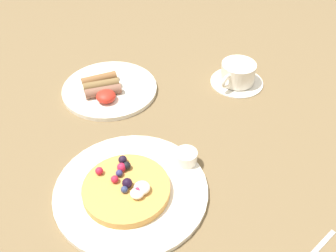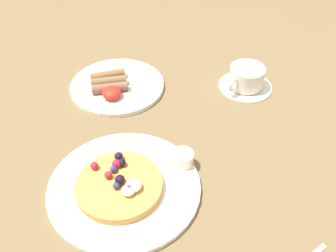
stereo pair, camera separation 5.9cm
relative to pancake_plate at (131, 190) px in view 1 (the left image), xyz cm
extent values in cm
cube|color=brown|center=(5.94, 13.43, -2.04)|extent=(156.47, 156.05, 3.00)
cylinder|color=white|center=(0.00, 0.00, 0.00)|extent=(29.58, 29.58, 1.07)
cylinder|color=gold|center=(-0.79, -0.75, 1.37)|extent=(16.63, 16.63, 1.67)
sphere|color=#C52542|center=(1.69, -2.52, 3.07)|extent=(1.72, 1.72, 1.72)
sphere|color=red|center=(-2.90, 0.45, 2.94)|extent=(1.47, 1.47, 1.47)
sphere|color=black|center=(-1.63, 5.26, 3.06)|extent=(1.71, 1.71, 1.71)
sphere|color=black|center=(-0.80, 3.70, 3.02)|extent=(1.62, 1.62, 1.62)
sphere|color=navy|center=(-2.14, 1.94, 2.90)|extent=(1.37, 1.37, 1.37)
sphere|color=red|center=(-1.76, 3.28, 3.08)|extent=(1.74, 1.74, 1.74)
sphere|color=black|center=(-0.49, -0.75, 3.17)|extent=(1.92, 1.92, 1.92)
sphere|color=red|center=(-6.00, 2.60, 2.97)|extent=(1.52, 1.52, 1.52)
sphere|color=navy|center=(-0.99, -2.00, 2.87)|extent=(1.33, 1.33, 1.33)
ellipsoid|color=white|center=(2.24, -1.93, 3.12)|extent=(3.05, 3.05, 1.83)
ellipsoid|color=white|center=(1.40, -3.02, 2.98)|extent=(2.57, 2.57, 1.54)
cylinder|color=white|center=(11.03, 6.63, 1.87)|extent=(4.55, 4.55, 2.67)
cylinder|color=#69360B|center=(11.03, 6.63, 2.40)|extent=(3.73, 3.73, 0.32)
cylinder|color=white|center=(-6.45, 32.59, 0.02)|extent=(23.82, 23.82, 1.11)
cylinder|color=brown|center=(-7.64, 29.44, 1.75)|extent=(9.13, 4.47, 2.36)
cylinder|color=brown|center=(-8.37, 32.05, 1.75)|extent=(9.13, 4.54, 2.36)
cylinder|color=brown|center=(-9.11, 34.66, 1.75)|extent=(9.10, 5.27, 2.36)
ellipsoid|color=white|center=(-10.98, 34.06, 0.87)|extent=(6.97, 5.93, 0.60)
sphere|color=yellow|center=(-10.98, 34.06, 1.37)|extent=(2.00, 2.00, 2.00)
ellipsoid|color=red|center=(-6.78, 27.24, 1.87)|extent=(4.74, 4.74, 2.61)
cylinder|color=white|center=(26.35, 34.87, -0.20)|extent=(13.60, 13.60, 0.68)
cylinder|color=white|center=(26.35, 34.87, 2.69)|extent=(8.77, 8.77, 5.08)
torus|color=white|center=(22.77, 30.85, 2.94)|extent=(3.02, 3.25, 3.64)
cylinder|color=#8F7951|center=(26.35, 34.87, 4.31)|extent=(7.45, 7.45, 0.41)
cube|color=silver|center=(32.58, -12.88, -0.39)|extent=(7.36, 6.27, 0.30)
camera|label=1|loc=(5.33, -47.28, 59.57)|focal=41.71mm
camera|label=2|loc=(11.24, -47.21, 59.57)|focal=41.71mm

